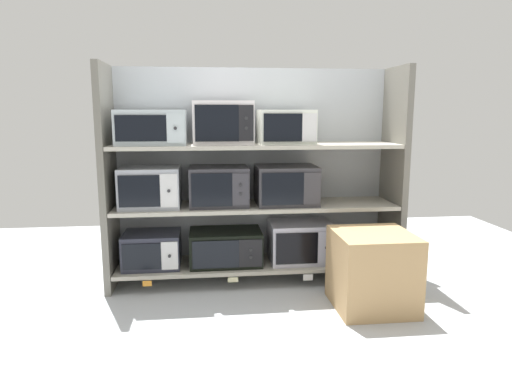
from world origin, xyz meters
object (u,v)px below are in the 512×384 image
(microwave_0, at_px, (152,249))
(microwave_6, at_px, (152,127))
(microwave_4, at_px, (219,186))
(microwave_8, at_px, (286,127))
(microwave_3, at_px, (151,187))
(microwave_5, at_px, (286,185))
(microwave_7, at_px, (223,123))
(microwave_1, at_px, (226,247))
(shipping_carton, at_px, (372,270))
(microwave_2, at_px, (300,242))

(microwave_0, distance_m, microwave_6, 0.96)
(microwave_4, bearing_deg, microwave_8, 0.02)
(microwave_3, bearing_deg, microwave_5, -0.01)
(microwave_5, bearing_deg, microwave_4, -179.99)
(microwave_6, bearing_deg, microwave_7, -0.05)
(microwave_1, distance_m, microwave_3, 0.77)
(microwave_0, xyz_separation_m, microwave_7, (0.57, -0.00, 1.00))
(microwave_0, bearing_deg, shipping_carton, -21.49)
(microwave_3, xyz_separation_m, shipping_carton, (1.58, -0.62, -0.52))
(microwave_4, relative_size, microwave_8, 1.07)
(microwave_5, distance_m, microwave_6, 1.14)
(microwave_0, bearing_deg, microwave_4, -0.04)
(microwave_1, height_order, microwave_4, microwave_4)
(microwave_1, height_order, microwave_5, microwave_5)
(microwave_3, distance_m, microwave_8, 1.16)
(shipping_carton, bearing_deg, microwave_3, 158.43)
(microwave_0, relative_size, microwave_4, 0.97)
(microwave_5, bearing_deg, microwave_0, 179.99)
(microwave_0, bearing_deg, microwave_2, -0.01)
(microwave_8, height_order, shipping_carton, microwave_8)
(microwave_8, bearing_deg, microwave_7, -179.98)
(microwave_7, distance_m, microwave_8, 0.49)
(microwave_0, distance_m, microwave_8, 1.44)
(microwave_1, xyz_separation_m, microwave_4, (-0.05, -0.00, 0.50))
(microwave_1, bearing_deg, microwave_0, 179.98)
(microwave_2, height_order, microwave_3, microwave_3)
(microwave_2, xyz_separation_m, microwave_8, (-0.13, -0.00, 0.94))
(microwave_1, relative_size, microwave_5, 1.19)
(microwave_3, xyz_separation_m, microwave_8, (1.06, -0.00, 0.46))
(microwave_0, xyz_separation_m, microwave_3, (0.01, -0.00, 0.50))
(microwave_4, relative_size, shipping_carton, 0.85)
(microwave_1, distance_m, microwave_5, 0.70)
(microwave_3, relative_size, shipping_carton, 0.85)
(microwave_2, bearing_deg, microwave_6, 179.99)
(microwave_3, height_order, shipping_carton, microwave_3)
(microwave_0, height_order, microwave_2, microwave_2)
(microwave_0, height_order, microwave_4, microwave_4)
(microwave_2, xyz_separation_m, shipping_carton, (0.38, -0.62, -0.04))
(microwave_5, distance_m, shipping_carton, 0.96)
(microwave_1, height_order, microwave_6, microwave_6)
(microwave_3, xyz_separation_m, microwave_6, (0.03, 0.00, 0.46))
(microwave_4, relative_size, microwave_7, 1.00)
(microwave_8, bearing_deg, microwave_1, -180.00)
(microwave_2, bearing_deg, microwave_8, -179.97)
(microwave_8, bearing_deg, microwave_6, 179.98)
(microwave_2, bearing_deg, microwave_0, 179.99)
(microwave_7, height_order, shipping_carton, microwave_7)
(microwave_7, bearing_deg, shipping_carton, -31.71)
(microwave_1, relative_size, microwave_7, 1.25)
(microwave_6, bearing_deg, shipping_carton, -21.97)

